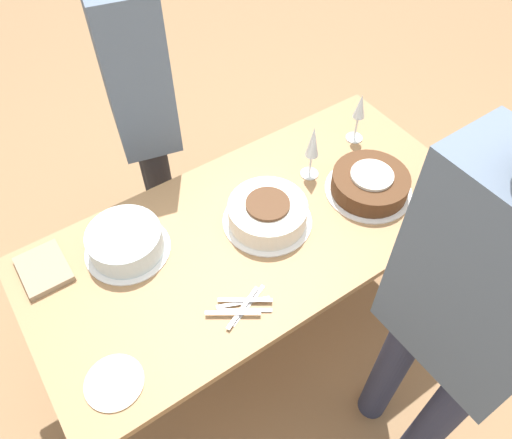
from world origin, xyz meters
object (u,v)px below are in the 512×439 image
(wine_glass_near, at_px, (313,144))
(wine_glass_far, at_px, (360,110))
(person_watching, at_px, (137,90))
(cake_center_white, at_px, (268,213))
(cake_front_chocolate, at_px, (370,183))
(cake_back_decorated, at_px, (126,242))
(person_cutting, at_px, (470,309))

(wine_glass_near, distance_m, wine_glass_far, 0.28)
(wine_glass_far, distance_m, person_watching, 0.87)
(wine_glass_near, bearing_deg, wine_glass_far, 11.97)
(wine_glass_near, xyz_separation_m, person_watching, (-0.41, 0.59, 0.05))
(cake_center_white, height_order, person_watching, person_watching)
(cake_front_chocolate, xyz_separation_m, wine_glass_far, (0.15, 0.25, 0.11))
(cake_back_decorated, bearing_deg, person_watching, 58.40)
(cake_center_white, distance_m, person_cutting, 0.73)
(person_cutting, xyz_separation_m, person_watching, (-0.28, 1.38, -0.05))
(person_cutting, bearing_deg, person_watching, 10.66)
(cake_center_white, bearing_deg, person_cutting, -78.33)
(cake_center_white, distance_m, cake_back_decorated, 0.49)
(cake_center_white, relative_size, cake_front_chocolate, 0.98)
(wine_glass_far, xyz_separation_m, person_watching, (-0.68, 0.53, 0.05))
(wine_glass_far, bearing_deg, wine_glass_near, -168.03)
(person_cutting, height_order, person_watching, person_cutting)
(person_watching, bearing_deg, wine_glass_far, 65.66)
(person_cutting, bearing_deg, wine_glass_far, -26.37)
(cake_back_decorated, xyz_separation_m, person_cutting, (0.60, -0.85, 0.20))
(wine_glass_far, height_order, person_cutting, person_cutting)
(cake_front_chocolate, distance_m, cake_back_decorated, 0.89)
(wine_glass_far, bearing_deg, person_watching, 142.35)
(wine_glass_far, relative_size, person_cutting, 0.13)
(cake_center_white, distance_m, cake_front_chocolate, 0.41)
(cake_center_white, relative_size, person_cutting, 0.19)
(cake_back_decorated, xyz_separation_m, person_watching, (0.32, 0.53, 0.16))
(cake_front_chocolate, bearing_deg, wine_glass_near, 123.70)
(wine_glass_far, distance_m, person_cutting, 0.94)
(wine_glass_near, relative_size, person_watching, 0.15)
(cake_front_chocolate, distance_m, wine_glass_near, 0.26)
(cake_front_chocolate, relative_size, person_watching, 0.21)
(cake_center_white, bearing_deg, cake_back_decorated, 160.78)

